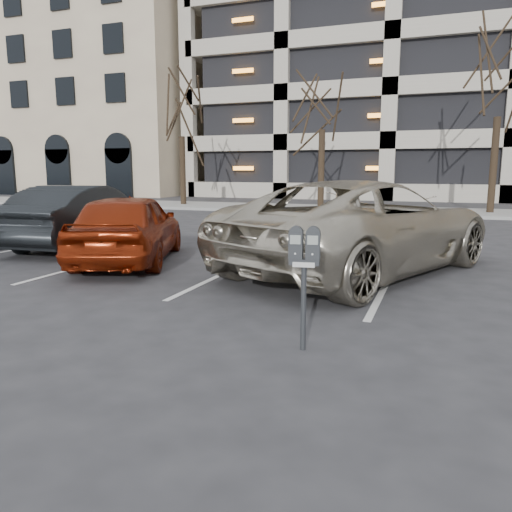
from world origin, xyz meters
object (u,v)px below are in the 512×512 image
at_px(suv_silver, 363,226).
at_px(tree_a, 181,93).
at_px(car_red, 129,227).
at_px(tree_b, 323,79).
at_px(tree_c, 503,54).
at_px(parking_meter, 304,258).
at_px(car_dark, 84,216).

bearing_deg(suv_silver, tree_a, -27.01).
bearing_deg(suv_silver, car_red, 32.26).
xyz_separation_m(tree_b, tree_c, (7.00, 0.00, 0.49)).
distance_m(tree_a, parking_meter, 21.09).
distance_m(suv_silver, car_red, 4.54).
height_order(tree_a, tree_b, tree_b).
height_order(tree_b, parking_meter, tree_b).
bearing_deg(tree_c, tree_b, 180.00).
bearing_deg(suv_silver, tree_c, -79.79).
bearing_deg(parking_meter, tree_b, 93.74).
bearing_deg(tree_a, car_red, -65.36).
height_order(tree_c, parking_meter, tree_c).
distance_m(tree_a, car_dark, 14.03).
height_order(tree_b, car_red, tree_b).
bearing_deg(car_dark, tree_b, -108.02).
bearing_deg(tree_b, car_red, -92.57).
relative_size(tree_c, suv_silver, 1.31).
relative_size(tree_a, car_red, 1.85).
xyz_separation_m(tree_a, car_red, (6.38, -13.90, -4.79)).
height_order(tree_a, car_red, tree_a).
relative_size(tree_a, car_dark, 1.71).
xyz_separation_m(tree_b, car_red, (-0.62, -13.90, -5.02)).
bearing_deg(car_dark, parking_meter, 138.51).
bearing_deg(tree_a, tree_b, 0.00).
relative_size(tree_c, car_dark, 1.93).
relative_size(tree_b, car_red, 1.93).
bearing_deg(car_red, parking_meter, 120.51).
height_order(suv_silver, car_red, suv_silver).
distance_m(car_red, car_dark, 2.60).
relative_size(tree_c, car_red, 2.09).
height_order(tree_b, suv_silver, tree_b).
xyz_separation_m(tree_c, parking_meter, (-3.08, -17.47, -5.25)).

